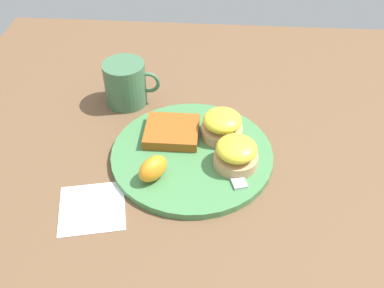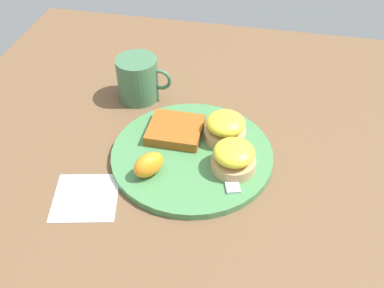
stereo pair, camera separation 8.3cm
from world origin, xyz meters
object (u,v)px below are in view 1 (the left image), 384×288
sandwich_benedict_right (222,125)px  fork (227,155)px  sandwich_benedict_left (236,153)px  hashbrown_patty (172,131)px  cup (126,83)px  orange_wedge (153,169)px

sandwich_benedict_right → fork: (0.01, -0.06, -0.02)m
sandwich_benedict_left → hashbrown_patty: bearing=149.9°
sandwich_benedict_right → fork: sandwich_benedict_right is taller
fork → hashbrown_patty: bearing=154.7°
hashbrown_patty → cup: size_ratio=0.86×
orange_wedge → fork: bearing=27.0°
hashbrown_patty → fork: (0.11, -0.05, -0.01)m
hashbrown_patty → orange_wedge: bearing=-99.8°
sandwich_benedict_right → orange_wedge: bearing=-133.6°
hashbrown_patty → orange_wedge: orange_wedge is taller
hashbrown_patty → sandwich_benedict_right: bearing=3.7°
sandwich_benedict_right → orange_wedge: 0.17m
sandwich_benedict_right → fork: 0.06m
sandwich_benedict_right → cup: 0.24m
sandwich_benedict_left → orange_wedge: (-0.14, -0.04, -0.00)m
sandwich_benedict_left → hashbrown_patty: size_ratio=0.78×
fork → sandwich_benedict_right: bearing=101.1°
hashbrown_patty → fork: 0.12m
fork → cup: cup is taller
hashbrown_patty → cup: cup is taller
sandwich_benedict_right → orange_wedge: sandwich_benedict_right is taller
sandwich_benedict_left → hashbrown_patty: (-0.12, 0.07, -0.02)m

